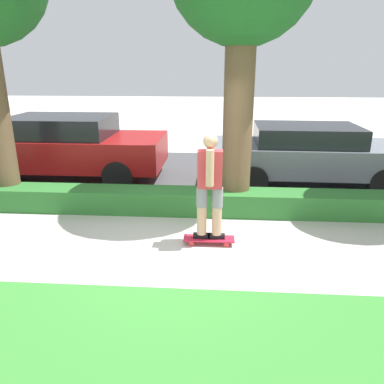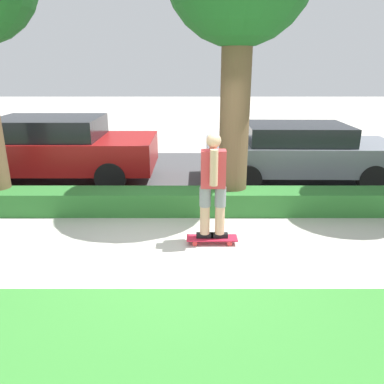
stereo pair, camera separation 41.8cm
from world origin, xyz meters
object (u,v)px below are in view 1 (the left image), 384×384
Objects in this scene: skateboard at (209,239)px; parked_car_front at (67,146)px; skater_person at (210,185)px; parked_car_middle at (309,153)px.

parked_car_front is at bearing 136.01° from skateboard.
skateboard is 4.97m from parked_car_front.
skater_person reaches higher than skateboard.
skater_person is at bearing -122.83° from parked_car_middle.
skateboard is 0.89m from skater_person.
skater_person is at bearing -43.87° from parked_car_front.
parked_car_middle is at bearing 56.24° from skater_person.
skateboard is at bearing 0.00° from skater_person.
parked_car_middle is at bearing 56.24° from skateboard.
skater_person is 3.97m from parked_car_middle.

